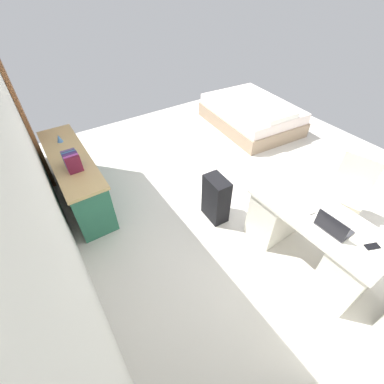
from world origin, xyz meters
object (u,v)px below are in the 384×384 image
Objects in this scene: credenza at (77,178)px; desk at (310,237)px; laptop at (333,227)px; bed at (251,115)px; cell_phone_near_laptop at (372,246)px; suitcase_black at (216,199)px; figurine_small at (59,138)px; computer_mouse at (311,211)px; office_chair at (345,195)px.

desk is at bearing -142.81° from credenza.
desk is 0.44m from laptop.
desk is 0.73× the size of bed.
credenza is at bearing 55.14° from cell_phone_near_laptop.
laptop reaches higher than suitcase_black.
laptop is at bearing 158.26° from desk.
figurine_small reaches higher than desk.
figurine_small reaches higher than computer_mouse.
office_chair is at bearing -134.54° from figurine_small.
desk is 14.60× the size of computer_mouse.
computer_mouse reaches higher than credenza.
suitcase_black is at bearing 127.43° from bed.
figurine_small is (2.83, 1.85, 0.06)m from computer_mouse.
credenza is at bearing 48.32° from suitcase_black.
bed is at bearing -17.61° from office_chair.
laptop is (-0.35, 0.97, 0.35)m from office_chair.
bed is (2.62, -0.83, -0.18)m from office_chair.
computer_mouse is at bearing 95.63° from office_chair.
credenza is at bearing 94.75° from bed.
bed is at bearing -31.17° from laptop.
office_chair is at bearing -28.36° from cell_phone_near_laptop.
desk is 10.73× the size of cell_phone_near_laptop.
laptop is (-2.67, -1.82, 0.40)m from credenza.
suitcase_black is 4.79× the size of cell_phone_near_laptop.
suitcase_black is 2.06× the size of laptop.
suitcase_black reaches higher than bed.
laptop reaches higher than bed.
desk is 0.81× the size of credenza.
bed is 18.23× the size of figurine_small.
suitcase_black is at bearing 40.56° from cell_phone_near_laptop.
laptop is at bearing -160.02° from suitcase_black.
laptop is (-2.97, 1.80, 0.53)m from bed.
suitcase_black is at bearing 21.18° from computer_mouse.
desk is 2.24× the size of suitcase_black.
office_chair reaches higher than laptop.
laptop reaches higher than figurine_small.
desk is 0.62m from cell_phone_near_laptop.
cell_phone_near_laptop is (-0.33, -0.14, -0.04)m from laptop.
cell_phone_near_laptop is 3.95m from figurine_small.
laptop is 0.36m from cell_phone_near_laptop.
laptop is 3.59m from figurine_small.
computer_mouse is 0.91× the size of figurine_small.
desk is 3.13m from credenza.
cell_phone_near_laptop is at bearing -171.39° from computer_mouse.
suitcase_black is 2.35m from figurine_small.
credenza is at bearing 37.19° from desk.
bed is 3.73m from cell_phone_near_laptop.
suitcase_black is 1.19m from computer_mouse.
laptop is (-0.18, 0.07, 0.39)m from desk.
desk is 3.50m from figurine_small.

